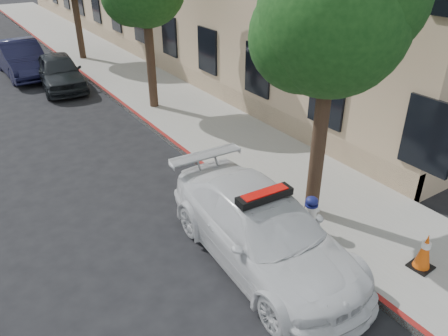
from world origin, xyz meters
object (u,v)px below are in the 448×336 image
Objects in this scene: parked_car_far at (21,59)px; traffic_cone at (425,251)px; fire_hydrant at (310,215)px; parked_car_mid at (59,71)px; police_car at (263,230)px.

parked_car_far is 17.82m from traffic_cone.
traffic_cone is (3.36, -17.50, -0.22)m from parked_car_far.
fire_hydrant reaches higher than traffic_cone.
parked_car_mid is 5.28× the size of traffic_cone.
parked_car_mid is at bearing 94.35° from police_car.
traffic_cone is at bearing -75.38° from parked_car_mid.
parked_car_far is (-1.15, 15.55, 0.04)m from police_car.
parked_car_mid is at bearing -73.52° from parked_car_far.
parked_car_far is 5.96× the size of traffic_cone.
parked_car_mid reaches higher than fire_hydrant.
parked_car_far is at bearing 97.35° from police_car.
parked_car_far reaches higher than fire_hydrant.
police_car is 12.86m from parked_car_mid.
traffic_cone is (2.21, -1.95, -0.18)m from police_car.
police_car is at bearing -87.29° from parked_car_far.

